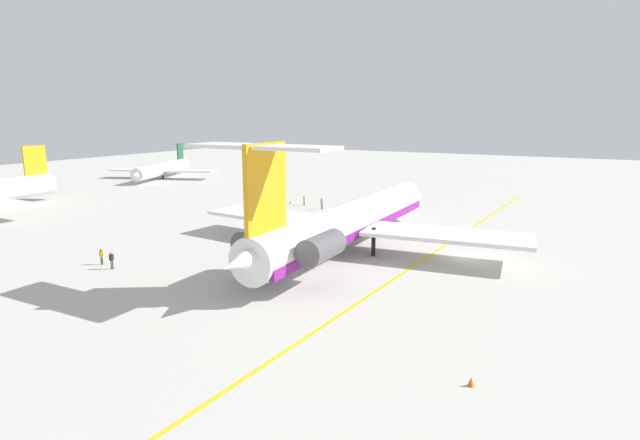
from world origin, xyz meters
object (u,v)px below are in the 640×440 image
object	(u,v)px
main_jetliner	(346,221)
airliner_mid_left	(161,169)
ground_crew_near_nose	(101,255)
safety_cone_nose	(290,202)
safety_cone_wingtip	(471,382)
ground_crew_starboard	(322,202)
ground_crew_near_tail	(304,199)
ground_crew_portside	(111,258)

from	to	relation	value
main_jetliner	airliner_mid_left	size ratio (longest dim) A/B	1.71
ground_crew_near_nose	safety_cone_nose	size ratio (longest dim) A/B	2.99
safety_cone_wingtip	safety_cone_nose	bearing A→B (deg)	41.67
ground_crew_starboard	safety_cone_wingtip	size ratio (longest dim) A/B	3.22
airliner_mid_left	main_jetliner	bearing A→B (deg)	40.46
ground_crew_near_nose	safety_cone_nose	distance (m)	40.40
main_jetliner	safety_cone_nose	xyz separation A→B (m)	(23.75, 22.29, -3.24)
ground_crew_near_tail	safety_cone_nose	xyz separation A→B (m)	(0.47, 3.03, -0.77)
ground_crew_portside	safety_cone_wingtip	bearing A→B (deg)	-165.66
safety_cone_wingtip	main_jetliner	bearing A→B (deg)	39.98
safety_cone_nose	ground_crew_near_tail	bearing A→B (deg)	-98.91
main_jetliner	ground_crew_portside	xyz separation A→B (m)	(-17.14, 17.57, -2.35)
airliner_mid_left	safety_cone_nose	size ratio (longest dim) A/B	46.87
ground_crew_near_nose	safety_cone_wingtip	distance (m)	39.13
airliner_mid_left	ground_crew_starboard	bearing A→B (deg)	52.69
ground_crew_near_tail	ground_crew_starboard	bearing A→B (deg)	102.05
main_jetliner	safety_cone_wingtip	distance (m)	29.52
ground_crew_near_nose	safety_cone_nose	xyz separation A→B (m)	(40.32, 2.47, -0.77)
safety_cone_nose	main_jetliner	bearing A→B (deg)	-136.81
airliner_mid_left	safety_cone_wingtip	bearing A→B (deg)	34.84
main_jetliner	safety_cone_wingtip	bearing A→B (deg)	-140.76
safety_cone_wingtip	ground_crew_starboard	bearing A→B (deg)	37.40
safety_cone_nose	safety_cone_wingtip	world-z (taller)	same
airliner_mid_left	safety_cone_nose	xyz separation A→B (m)	(-14.39, -45.58, -2.05)
ground_crew_near_nose	ground_crew_portside	xyz separation A→B (m)	(-0.57, -2.25, 0.12)
main_jetliner	ground_crew_starboard	world-z (taller)	main_jetliner
ground_crew_portside	ground_crew_starboard	bearing A→B (deg)	-70.98
airliner_mid_left	ground_crew_near_nose	xyz separation A→B (m)	(-54.70, -48.05, -1.28)
airliner_mid_left	safety_cone_nose	world-z (taller)	airliner_mid_left
ground_crew_near_tail	safety_cone_wingtip	distance (m)	59.55
safety_cone_wingtip	ground_crew_portside	bearing A→B (deg)	81.66
airliner_mid_left	ground_crew_portside	distance (m)	74.75
ground_crew_near_tail	ground_crew_portside	world-z (taller)	ground_crew_portside
ground_crew_near_tail	ground_crew_starboard	world-z (taller)	ground_crew_starboard
airliner_mid_left	safety_cone_wingtip	size ratio (longest dim) A/B	46.87
airliner_mid_left	ground_crew_near_nose	size ratio (longest dim) A/B	15.66
ground_crew_near_tail	ground_crew_portside	xyz separation A→B (m)	(-40.41, -1.70, 0.11)
airliner_mid_left	ground_crew_portside	bearing A→B (deg)	22.09
ground_crew_near_nose	ground_crew_portside	world-z (taller)	ground_crew_portside
ground_crew_near_nose	ground_crew_near_tail	bearing A→B (deg)	155.65
ground_crew_near_nose	ground_crew_starboard	distance (m)	38.75
main_jetliner	ground_crew_near_nose	world-z (taller)	main_jetliner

